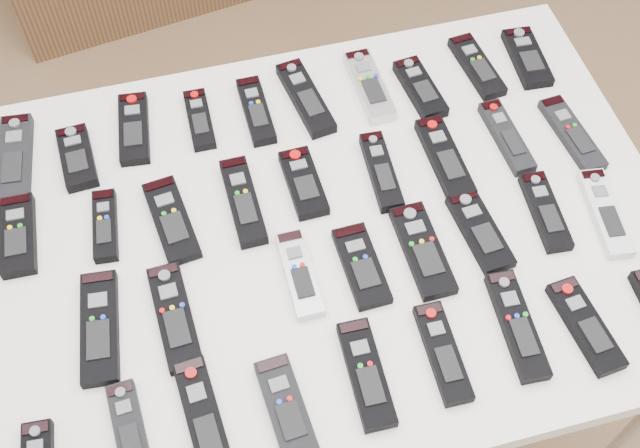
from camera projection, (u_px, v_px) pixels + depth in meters
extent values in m
plane|color=#866144|center=(325.00, 424.00, 2.02)|extent=(4.00, 4.00, 0.00)
cube|color=white|center=(320.00, 236.00, 1.43)|extent=(1.25, 0.88, 0.04)
cylinder|color=beige|center=(635.00, 432.00, 1.63)|extent=(0.04, 0.04, 0.74)
cylinder|color=beige|center=(46.00, 245.00, 1.88)|extent=(0.04, 0.04, 0.74)
cylinder|color=beige|center=(497.00, 149.00, 2.04)|extent=(0.04, 0.04, 0.74)
cube|color=black|center=(15.00, 160.00, 1.48)|extent=(0.08, 0.21, 0.02)
cube|color=black|center=(77.00, 158.00, 1.49)|extent=(0.07, 0.14, 0.02)
cube|color=black|center=(134.00, 129.00, 1.53)|extent=(0.07, 0.17, 0.02)
cube|color=black|center=(200.00, 120.00, 1.54)|extent=(0.05, 0.14, 0.02)
cube|color=black|center=(256.00, 111.00, 1.55)|extent=(0.05, 0.16, 0.02)
cube|color=black|center=(306.00, 98.00, 1.57)|extent=(0.08, 0.20, 0.02)
cube|color=#B7B7BC|center=(369.00, 86.00, 1.59)|extent=(0.06, 0.18, 0.02)
cube|color=black|center=(420.00, 89.00, 1.58)|extent=(0.07, 0.16, 0.02)
cube|color=black|center=(477.00, 66.00, 1.62)|extent=(0.07, 0.17, 0.02)
cube|color=black|center=(527.00, 58.00, 1.63)|extent=(0.07, 0.16, 0.02)
cube|color=black|center=(18.00, 235.00, 1.39)|extent=(0.06, 0.16, 0.02)
cube|color=black|center=(105.00, 226.00, 1.40)|extent=(0.05, 0.15, 0.02)
cube|color=black|center=(171.00, 220.00, 1.41)|extent=(0.08, 0.18, 0.02)
cube|color=black|center=(243.00, 201.00, 1.43)|extent=(0.05, 0.19, 0.02)
cube|color=black|center=(303.00, 183.00, 1.46)|extent=(0.06, 0.15, 0.02)
cube|color=black|center=(381.00, 171.00, 1.47)|extent=(0.05, 0.17, 0.02)
cube|color=black|center=(445.00, 158.00, 1.49)|extent=(0.06, 0.19, 0.02)
cube|color=black|center=(507.00, 137.00, 1.52)|extent=(0.05, 0.17, 0.02)
cube|color=black|center=(572.00, 134.00, 1.52)|extent=(0.06, 0.18, 0.02)
cube|color=black|center=(100.00, 327.00, 1.30)|extent=(0.08, 0.20, 0.02)
cube|color=black|center=(175.00, 317.00, 1.31)|extent=(0.07, 0.20, 0.02)
cube|color=#B7B7BC|center=(300.00, 274.00, 1.35)|extent=(0.05, 0.17, 0.02)
cube|color=black|center=(361.00, 266.00, 1.36)|extent=(0.06, 0.16, 0.02)
cube|color=black|center=(423.00, 250.00, 1.38)|extent=(0.06, 0.18, 0.02)
cube|color=black|center=(480.00, 231.00, 1.40)|extent=(0.07, 0.17, 0.02)
cube|color=black|center=(545.00, 212.00, 1.42)|extent=(0.06, 0.17, 0.02)
cube|color=silver|center=(605.00, 213.00, 1.42)|extent=(0.07, 0.19, 0.02)
cube|color=black|center=(130.00, 431.00, 1.20)|extent=(0.05, 0.16, 0.02)
cube|color=black|center=(205.00, 423.00, 1.21)|extent=(0.07, 0.21, 0.02)
cube|color=black|center=(286.00, 409.00, 1.22)|extent=(0.07, 0.17, 0.02)
cube|color=black|center=(366.00, 374.00, 1.25)|extent=(0.06, 0.18, 0.02)
cube|color=black|center=(443.00, 353.00, 1.27)|extent=(0.05, 0.17, 0.02)
cube|color=black|center=(517.00, 325.00, 1.30)|extent=(0.06, 0.20, 0.02)
cube|color=black|center=(586.00, 326.00, 1.30)|extent=(0.07, 0.17, 0.02)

